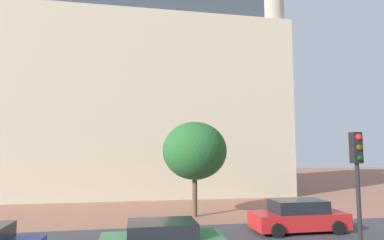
{
  "coord_description": "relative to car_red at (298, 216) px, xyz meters",
  "views": [
    {
      "loc": [
        -2.27,
        -4.37,
        3.85
      ],
      "look_at": [
        0.27,
        9.62,
        5.27
      ],
      "focal_mm": 30.15,
      "sensor_mm": 36.0,
      "label": 1
    }
  ],
  "objects": [
    {
      "name": "car_red",
      "position": [
        0.0,
        0.0,
        0.0
      ],
      "size": [
        4.58,
        2.06,
        1.52
      ],
      "color": "red",
      "rests_on": "ground_plane"
    },
    {
      "name": "traffic_light_pole",
      "position": [
        -1.65,
        -6.62,
        2.39
      ],
      "size": [
        0.28,
        0.34,
        4.43
      ],
      "color": "black",
      "rests_on": "ground_plane"
    },
    {
      "name": "tree_curb_far",
      "position": [
        -4.32,
        4.49,
        3.22
      ],
      "size": [
        3.93,
        3.93,
        5.72
      ],
      "color": "brown",
      "rests_on": "ground_plane"
    },
    {
      "name": "landmark_building",
      "position": [
        -8.2,
        16.69,
        9.5
      ],
      "size": [
        27.41,
        11.22,
        32.72
      ],
      "color": "beige",
      "rests_on": "ground_plane"
    }
  ]
}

